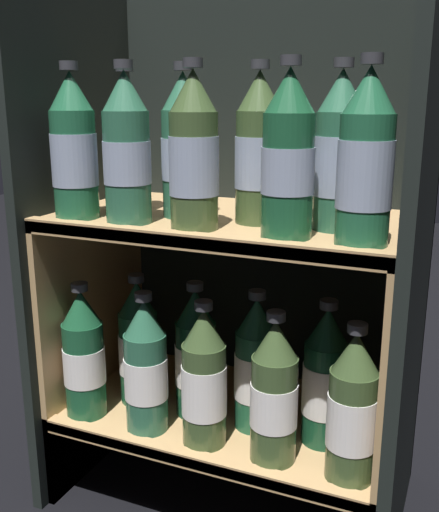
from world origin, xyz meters
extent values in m
cube|color=black|center=(0.00, 0.36, 0.47)|extent=(0.64, 0.02, 0.94)
cube|color=black|center=(-0.31, 0.17, 0.47)|extent=(0.02, 0.39, 0.94)
cube|color=black|center=(0.31, 0.17, 0.47)|extent=(0.02, 0.39, 0.94)
cube|color=tan|center=(0.00, 0.17, 0.17)|extent=(0.60, 0.35, 0.02)
cube|color=tan|center=(0.00, 0.01, 0.17)|extent=(0.60, 0.02, 0.03)
cube|color=tan|center=(-0.29, 0.17, 0.08)|extent=(0.01, 0.35, 0.16)
cube|color=tan|center=(0.29, 0.17, 0.08)|extent=(0.01, 0.35, 0.16)
cube|color=tan|center=(0.00, 0.17, 0.54)|extent=(0.60, 0.35, 0.02)
cube|color=tan|center=(0.00, 0.01, 0.54)|extent=(0.60, 0.02, 0.03)
cube|color=tan|center=(-0.29, 0.17, 0.26)|extent=(0.01, 0.35, 0.53)
cube|color=tan|center=(0.29, 0.17, 0.26)|extent=(0.01, 0.35, 0.53)
cylinder|color=#1E5638|center=(-0.23, 0.06, 0.63)|extent=(0.07, 0.07, 0.18)
cylinder|color=#8C99B2|center=(-0.23, 0.06, 0.64)|extent=(0.08, 0.08, 0.09)
cone|color=#1E5638|center=(-0.23, 0.06, 0.75)|extent=(0.07, 0.07, 0.06)
cylinder|color=#333338|center=(-0.23, 0.06, 0.79)|extent=(0.03, 0.03, 0.01)
cylinder|color=#285B42|center=(-0.13, 0.06, 0.63)|extent=(0.07, 0.07, 0.18)
cylinder|color=#8C99B2|center=(-0.13, 0.06, 0.64)|extent=(0.08, 0.08, 0.07)
cone|color=#285B42|center=(-0.13, 0.06, 0.75)|extent=(0.07, 0.07, 0.06)
cylinder|color=#333338|center=(-0.13, 0.06, 0.79)|extent=(0.03, 0.03, 0.01)
cylinder|color=#384C28|center=(-0.01, 0.06, 0.63)|extent=(0.07, 0.07, 0.18)
cylinder|color=#8C99B2|center=(-0.01, 0.06, 0.64)|extent=(0.08, 0.08, 0.09)
cone|color=#384C28|center=(-0.01, 0.06, 0.75)|extent=(0.07, 0.07, 0.06)
cylinder|color=#333338|center=(-0.01, 0.06, 0.79)|extent=(0.03, 0.03, 0.01)
cylinder|color=#194C2D|center=(0.13, 0.06, 0.63)|extent=(0.07, 0.07, 0.18)
cylinder|color=#8C99B2|center=(0.13, 0.06, 0.64)|extent=(0.08, 0.08, 0.07)
cone|color=#194C2D|center=(0.13, 0.06, 0.75)|extent=(0.07, 0.07, 0.06)
cylinder|color=#333338|center=(0.13, 0.06, 0.79)|extent=(0.03, 0.03, 0.01)
cylinder|color=#1E5638|center=(0.24, 0.06, 0.63)|extent=(0.07, 0.07, 0.18)
cylinder|color=#8C99B2|center=(0.24, 0.06, 0.64)|extent=(0.08, 0.08, 0.09)
cone|color=#1E5638|center=(0.24, 0.06, 0.75)|extent=(0.07, 0.07, 0.06)
cylinder|color=#333338|center=(0.24, 0.06, 0.79)|extent=(0.03, 0.03, 0.01)
cylinder|color=#1E5638|center=(-0.18, 0.14, 0.63)|extent=(0.07, 0.07, 0.18)
cylinder|color=#8C99B2|center=(-0.18, 0.14, 0.64)|extent=(0.08, 0.08, 0.07)
cone|color=#1E5638|center=(-0.18, 0.14, 0.75)|extent=(0.07, 0.07, 0.06)
cylinder|color=#333338|center=(-0.18, 0.14, 0.79)|extent=(0.03, 0.03, 0.01)
cylinder|color=#285B42|center=(-0.07, 0.14, 0.63)|extent=(0.07, 0.07, 0.18)
cylinder|color=#8C99B2|center=(-0.07, 0.14, 0.64)|extent=(0.08, 0.08, 0.07)
cone|color=#285B42|center=(-0.07, 0.14, 0.75)|extent=(0.07, 0.07, 0.06)
cylinder|color=#333338|center=(-0.07, 0.14, 0.79)|extent=(0.03, 0.03, 0.01)
cylinder|color=#384C28|center=(0.06, 0.14, 0.63)|extent=(0.07, 0.07, 0.18)
cylinder|color=#8C99B2|center=(0.06, 0.14, 0.64)|extent=(0.08, 0.08, 0.08)
cone|color=#384C28|center=(0.06, 0.14, 0.75)|extent=(0.07, 0.07, 0.06)
cylinder|color=#333338|center=(0.06, 0.14, 0.79)|extent=(0.03, 0.03, 0.01)
cylinder|color=#285B42|center=(0.19, 0.14, 0.63)|extent=(0.07, 0.07, 0.18)
cylinder|color=#8C99B2|center=(0.19, 0.14, 0.64)|extent=(0.08, 0.08, 0.09)
cone|color=#285B42|center=(0.19, 0.14, 0.75)|extent=(0.07, 0.07, 0.06)
cylinder|color=#333338|center=(0.19, 0.14, 0.79)|extent=(0.03, 0.03, 0.01)
cylinder|color=#194C2D|center=(-0.24, 0.06, 0.26)|extent=(0.07, 0.07, 0.18)
cylinder|color=white|center=(-0.24, 0.06, 0.27)|extent=(0.08, 0.08, 0.07)
cone|color=#194C2D|center=(-0.24, 0.06, 0.38)|extent=(0.07, 0.07, 0.06)
cylinder|color=#333338|center=(-0.24, 0.06, 0.42)|extent=(0.03, 0.03, 0.01)
cylinder|color=#285B42|center=(-0.11, 0.06, 0.26)|extent=(0.07, 0.07, 0.18)
cylinder|color=white|center=(-0.11, 0.06, 0.27)|extent=(0.08, 0.08, 0.07)
cone|color=#285B42|center=(-0.11, 0.06, 0.38)|extent=(0.07, 0.07, 0.06)
cylinder|color=#333338|center=(-0.11, 0.06, 0.42)|extent=(0.03, 0.03, 0.01)
cylinder|color=#384C28|center=(0.00, 0.06, 0.26)|extent=(0.07, 0.07, 0.18)
cylinder|color=white|center=(0.00, 0.06, 0.27)|extent=(0.08, 0.08, 0.09)
cone|color=#384C28|center=(0.00, 0.06, 0.38)|extent=(0.07, 0.07, 0.06)
cylinder|color=#333338|center=(0.00, 0.06, 0.42)|extent=(0.03, 0.03, 0.01)
cylinder|color=#384C28|center=(0.12, 0.06, 0.26)|extent=(0.07, 0.07, 0.18)
cylinder|color=white|center=(0.12, 0.06, 0.27)|extent=(0.08, 0.08, 0.07)
cone|color=#384C28|center=(0.12, 0.06, 0.38)|extent=(0.07, 0.07, 0.06)
cylinder|color=#333338|center=(0.12, 0.06, 0.42)|extent=(0.03, 0.03, 0.01)
cylinder|color=#384C28|center=(0.25, 0.06, 0.26)|extent=(0.07, 0.07, 0.18)
cylinder|color=white|center=(0.25, 0.06, 0.27)|extent=(0.08, 0.08, 0.08)
cone|color=#384C28|center=(0.25, 0.06, 0.38)|extent=(0.07, 0.07, 0.06)
cylinder|color=#333338|center=(0.25, 0.06, 0.42)|extent=(0.03, 0.03, 0.01)
cylinder|color=#194C2D|center=(-0.18, 0.14, 0.26)|extent=(0.07, 0.07, 0.18)
cylinder|color=white|center=(-0.18, 0.14, 0.27)|extent=(0.08, 0.08, 0.08)
cone|color=#194C2D|center=(-0.18, 0.14, 0.38)|extent=(0.07, 0.07, 0.06)
cylinder|color=#333338|center=(-0.18, 0.14, 0.42)|extent=(0.03, 0.03, 0.01)
cylinder|color=#144228|center=(-0.06, 0.14, 0.26)|extent=(0.07, 0.07, 0.18)
cylinder|color=white|center=(-0.06, 0.14, 0.27)|extent=(0.08, 0.08, 0.08)
cone|color=#144228|center=(-0.06, 0.14, 0.38)|extent=(0.07, 0.07, 0.06)
cylinder|color=#333338|center=(-0.06, 0.14, 0.42)|extent=(0.03, 0.03, 0.01)
cylinder|color=#1E5638|center=(0.06, 0.14, 0.26)|extent=(0.07, 0.07, 0.18)
cylinder|color=white|center=(0.06, 0.14, 0.27)|extent=(0.08, 0.08, 0.08)
cone|color=#1E5638|center=(0.06, 0.14, 0.38)|extent=(0.07, 0.07, 0.06)
cylinder|color=#333338|center=(0.06, 0.14, 0.42)|extent=(0.03, 0.03, 0.01)
cylinder|color=#144228|center=(0.18, 0.14, 0.26)|extent=(0.07, 0.07, 0.18)
cylinder|color=white|center=(0.18, 0.14, 0.27)|extent=(0.08, 0.08, 0.09)
cone|color=#144228|center=(0.18, 0.14, 0.38)|extent=(0.07, 0.07, 0.06)
cylinder|color=#333338|center=(0.18, 0.14, 0.42)|extent=(0.03, 0.03, 0.01)
camera|label=1|loc=(0.38, -0.76, 0.75)|focal=42.00mm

